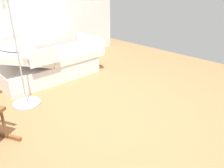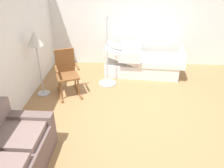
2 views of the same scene
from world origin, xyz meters
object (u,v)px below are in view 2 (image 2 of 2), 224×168
(couch, at_px, (5,162))
(floor_lamp, at_px, (35,43))
(iv_pole, at_px, (107,75))
(rocking_chair, at_px, (67,73))
(hospital_bed, at_px, (141,64))

(couch, relative_size, floor_lamp, 1.09)
(couch, distance_m, floor_lamp, 2.53)
(couch, distance_m, iv_pole, 3.16)
(couch, distance_m, rocking_chair, 2.47)
(couch, height_order, floor_lamp, floor_lamp)
(rocking_chair, xyz_separation_m, floor_lamp, (-0.11, 0.57, 0.72))
(hospital_bed, relative_size, floor_lamp, 1.48)
(floor_lamp, bearing_deg, couch, -173.19)
(rocking_chair, xyz_separation_m, iv_pole, (0.48, -0.89, -0.25))
(hospital_bed, xyz_separation_m, couch, (-3.59, 2.07, 0.01))
(hospital_bed, xyz_separation_m, iv_pole, (-0.66, 0.89, -0.04))
(iv_pole, bearing_deg, rocking_chair, 118.28)
(hospital_bed, height_order, rocking_chair, rocking_chair)
(floor_lamp, height_order, iv_pole, iv_pole)
(couch, xyz_separation_m, iv_pole, (2.93, -1.18, -0.06))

